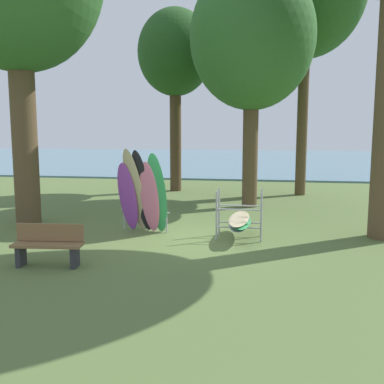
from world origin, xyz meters
TOP-DOWN VIEW (x-y plane):
  - ground_plane at (0.00, 0.00)m, footprint 80.00×80.00m
  - lake_water at (0.00, 31.16)m, footprint 80.00×36.00m
  - tree_far_left_back at (1.34, 7.29)m, footprint 3.49×3.49m
  - tree_far_right_back at (-2.03, 8.82)m, footprint 3.30×3.30m
  - tree_deep_back at (1.46, 5.05)m, footprint 4.32×4.32m
  - leaning_board_pile at (-1.22, 0.42)m, footprint 1.48×0.91m
  - board_storage_rack at (1.39, 0.20)m, footprint 1.15×2.11m
  - park_bench at (-2.30, -2.75)m, footprint 1.43×0.54m

SIDE VIEW (x-z plane):
  - ground_plane at x=0.00m, z-range 0.00..0.00m
  - lake_water at x=0.00m, z-range 0.00..0.10m
  - park_bench at x=-2.30m, z-range 0.03..0.88m
  - board_storage_rack at x=1.39m, z-range -0.15..1.10m
  - leaning_board_pile at x=-1.22m, z-range -0.09..2.19m
  - tree_deep_back at x=1.46m, z-range 1.67..10.07m
  - tree_far_right_back at x=-2.03m, z-range 2.02..10.06m
  - tree_far_left_back at x=1.34m, z-range 2.00..10.16m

